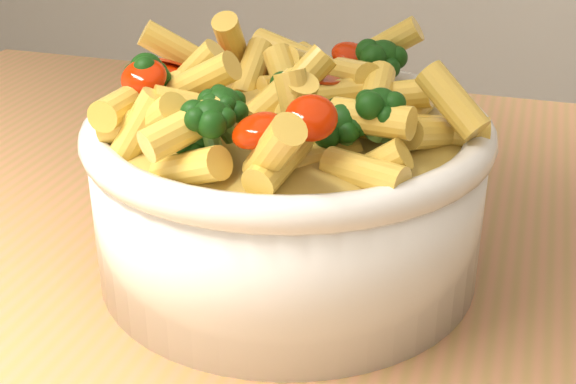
% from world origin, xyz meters
% --- Properties ---
extents(serving_bowl, '(0.26, 0.26, 0.11)m').
position_xyz_m(serving_bowl, '(-0.10, 0.00, 0.96)').
color(serving_bowl, white).
rests_on(serving_bowl, table).
extents(pasta_salad, '(0.20, 0.20, 0.05)m').
position_xyz_m(pasta_salad, '(-0.10, 0.00, 1.02)').
color(pasta_salad, '#FACC4F').
rests_on(pasta_salad, serving_bowl).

